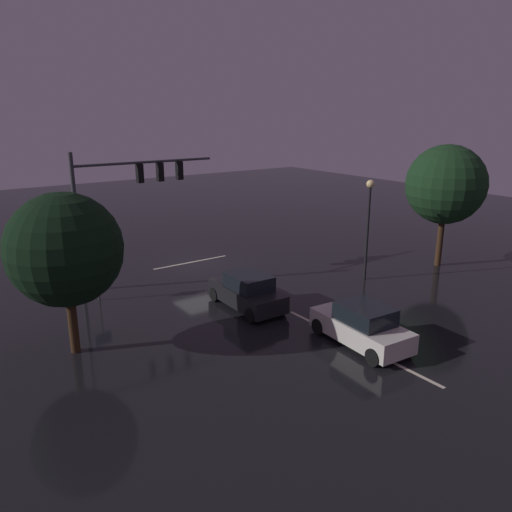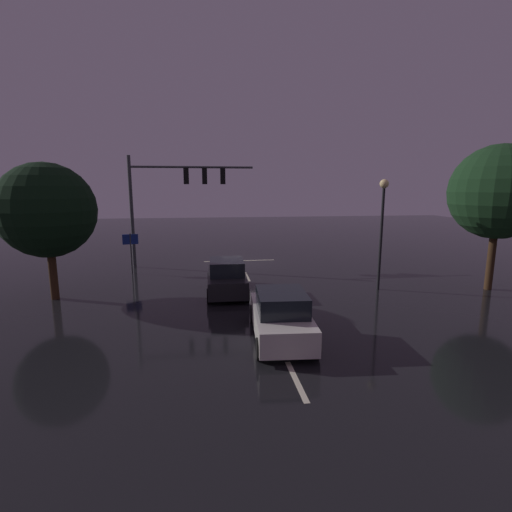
{
  "view_description": "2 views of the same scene",
  "coord_description": "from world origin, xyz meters",
  "px_view_note": "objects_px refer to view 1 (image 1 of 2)",
  "views": [
    {
      "loc": [
        13.89,
        25.63,
        9.01
      ],
      "look_at": [
        -0.38,
        5.54,
        1.85
      ],
      "focal_mm": 35.15,
      "sensor_mm": 36.0,
      "label": 1
    },
    {
      "loc": [
        2.33,
        25.07,
        5.13
      ],
      "look_at": [
        -0.41,
        4.83,
        1.37
      ],
      "focal_mm": 26.24,
      "sensor_mm": 36.0,
      "label": 2
    }
  ],
  "objects_px": {
    "traffic_signal_assembly": "(128,189)",
    "car_distant": "(362,326)",
    "car_approaching": "(247,292)",
    "tree_left_far": "(446,185)",
    "street_lamp_left_kerb": "(369,212)",
    "route_sign": "(96,266)",
    "tree_right_near": "(65,250)"
  },
  "relations": [
    {
      "from": "car_distant",
      "to": "tree_left_far",
      "type": "bearing_deg",
      "value": -157.91
    },
    {
      "from": "traffic_signal_assembly",
      "to": "car_distant",
      "type": "distance_m",
      "value": 14.17
    },
    {
      "from": "traffic_signal_assembly",
      "to": "car_distant",
      "type": "bearing_deg",
      "value": 108.73
    },
    {
      "from": "traffic_signal_assembly",
      "to": "car_approaching",
      "type": "relative_size",
      "value": 1.79
    },
    {
      "from": "street_lamp_left_kerb",
      "to": "route_sign",
      "type": "bearing_deg",
      "value": -22.23
    },
    {
      "from": "car_approaching",
      "to": "traffic_signal_assembly",
      "type": "bearing_deg",
      "value": -67.88
    },
    {
      "from": "car_approaching",
      "to": "tree_left_far",
      "type": "relative_size",
      "value": 0.61
    },
    {
      "from": "traffic_signal_assembly",
      "to": "tree_right_near",
      "type": "distance_m",
      "value": 8.62
    },
    {
      "from": "tree_right_near",
      "to": "route_sign",
      "type": "bearing_deg",
      "value": -117.83
    },
    {
      "from": "car_approaching",
      "to": "route_sign",
      "type": "bearing_deg",
      "value": -42.85
    },
    {
      "from": "traffic_signal_assembly",
      "to": "car_distant",
      "type": "relative_size",
      "value": 1.77
    },
    {
      "from": "car_approaching",
      "to": "car_distant",
      "type": "xyz_separation_m",
      "value": [
        -1.51,
        5.84,
        0.0
      ]
    },
    {
      "from": "street_lamp_left_kerb",
      "to": "tree_right_near",
      "type": "height_order",
      "value": "tree_right_near"
    },
    {
      "from": "car_approaching",
      "to": "car_distant",
      "type": "height_order",
      "value": "same"
    },
    {
      "from": "tree_left_far",
      "to": "street_lamp_left_kerb",
      "type": "bearing_deg",
      "value": -7.62
    },
    {
      "from": "traffic_signal_assembly",
      "to": "car_approaching",
      "type": "xyz_separation_m",
      "value": [
        -2.83,
        6.96,
        -4.27
      ]
    },
    {
      "from": "traffic_signal_assembly",
      "to": "route_sign",
      "type": "relative_size",
      "value": 3.23
    },
    {
      "from": "car_approaching",
      "to": "tree_right_near",
      "type": "xyz_separation_m",
      "value": [
        8.0,
        -0.14,
        3.31
      ]
    },
    {
      "from": "traffic_signal_assembly",
      "to": "tree_right_near",
      "type": "bearing_deg",
      "value": 52.83
    },
    {
      "from": "traffic_signal_assembly",
      "to": "tree_right_near",
      "type": "height_order",
      "value": "traffic_signal_assembly"
    },
    {
      "from": "car_distant",
      "to": "street_lamp_left_kerb",
      "type": "relative_size",
      "value": 0.81
    },
    {
      "from": "car_approaching",
      "to": "street_lamp_left_kerb",
      "type": "height_order",
      "value": "street_lamp_left_kerb"
    },
    {
      "from": "traffic_signal_assembly",
      "to": "tree_left_far",
      "type": "bearing_deg",
      "value": 153.46
    },
    {
      "from": "car_distant",
      "to": "tree_right_near",
      "type": "relative_size",
      "value": 0.71
    },
    {
      "from": "car_approaching",
      "to": "tree_left_far",
      "type": "xyz_separation_m",
      "value": [
        -13.25,
        1.07,
        4.1
      ]
    },
    {
      "from": "car_distant",
      "to": "tree_right_near",
      "type": "distance_m",
      "value": 11.71
    },
    {
      "from": "car_approaching",
      "to": "tree_right_near",
      "type": "relative_size",
      "value": 0.7
    },
    {
      "from": "tree_left_far",
      "to": "car_approaching",
      "type": "bearing_deg",
      "value": -4.63
    },
    {
      "from": "car_distant",
      "to": "tree_left_far",
      "type": "height_order",
      "value": "tree_left_far"
    },
    {
      "from": "traffic_signal_assembly",
      "to": "street_lamp_left_kerb",
      "type": "xyz_separation_m",
      "value": [
        -10.52,
        7.29,
        -1.24
      ]
    },
    {
      "from": "car_approaching",
      "to": "route_sign",
      "type": "xyz_separation_m",
      "value": [
        5.42,
        -5.03,
        0.96
      ]
    },
    {
      "from": "car_distant",
      "to": "street_lamp_left_kerb",
      "type": "xyz_separation_m",
      "value": [
        -6.18,
        -5.51,
        3.02
      ]
    }
  ]
}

